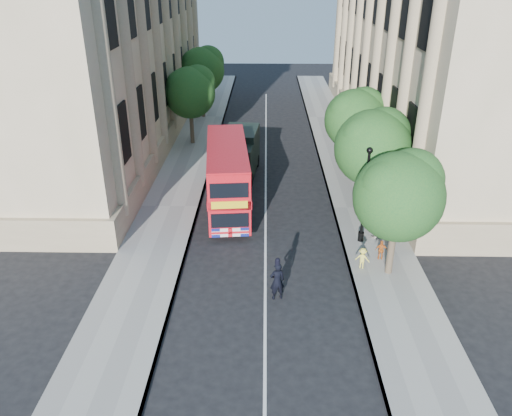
# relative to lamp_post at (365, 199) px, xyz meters

# --- Properties ---
(ground) EXTENTS (120.00, 120.00, 0.00)m
(ground) POSITION_rel_lamp_post_xyz_m (-5.00, -6.00, -2.51)
(ground) COLOR black
(ground) RESTS_ON ground
(pavement_right) EXTENTS (3.50, 80.00, 0.12)m
(pavement_right) POSITION_rel_lamp_post_xyz_m (0.75, 4.00, -2.45)
(pavement_right) COLOR gray
(pavement_right) RESTS_ON ground
(pavement_left) EXTENTS (3.50, 80.00, 0.12)m
(pavement_left) POSITION_rel_lamp_post_xyz_m (-10.75, 4.00, -2.45)
(pavement_left) COLOR gray
(pavement_left) RESTS_ON ground
(building_right) EXTENTS (12.00, 38.00, 18.00)m
(building_right) POSITION_rel_lamp_post_xyz_m (8.80, 18.00, 6.49)
(building_right) COLOR tan
(building_right) RESTS_ON ground
(building_left) EXTENTS (12.00, 38.00, 18.00)m
(building_left) POSITION_rel_lamp_post_xyz_m (-18.80, 18.00, 6.49)
(building_left) COLOR tan
(building_left) RESTS_ON ground
(tree_right_near) EXTENTS (4.00, 4.00, 6.08)m
(tree_right_near) POSITION_rel_lamp_post_xyz_m (0.84, -2.97, 1.74)
(tree_right_near) COLOR #473828
(tree_right_near) RESTS_ON ground
(tree_right_mid) EXTENTS (4.20, 4.20, 6.37)m
(tree_right_mid) POSITION_rel_lamp_post_xyz_m (0.84, 3.03, 1.93)
(tree_right_mid) COLOR #473828
(tree_right_mid) RESTS_ON ground
(tree_right_far) EXTENTS (4.00, 4.00, 6.15)m
(tree_right_far) POSITION_rel_lamp_post_xyz_m (0.84, 9.03, 1.80)
(tree_right_far) COLOR #473828
(tree_right_far) RESTS_ON ground
(tree_left_far) EXTENTS (4.00, 4.00, 6.30)m
(tree_left_far) POSITION_rel_lamp_post_xyz_m (-10.96, 16.03, 1.93)
(tree_left_far) COLOR #473828
(tree_left_far) RESTS_ON ground
(tree_left_back) EXTENTS (4.20, 4.20, 6.65)m
(tree_left_back) POSITION_rel_lamp_post_xyz_m (-10.96, 24.03, 2.20)
(tree_left_back) COLOR #473828
(tree_left_back) RESTS_ON ground
(lamp_post) EXTENTS (0.32, 0.32, 5.16)m
(lamp_post) POSITION_rel_lamp_post_xyz_m (0.00, 0.00, 0.00)
(lamp_post) COLOR black
(lamp_post) RESTS_ON pavement_right
(double_decker_bus) EXTENTS (3.01, 8.59, 3.89)m
(double_decker_bus) POSITION_rel_lamp_post_xyz_m (-7.24, 3.94, -0.36)
(double_decker_bus) COLOR red
(double_decker_bus) RESTS_ON ground
(box_van) EXTENTS (2.70, 5.57, 3.08)m
(box_van) POSITION_rel_lamp_post_xyz_m (-6.81, 9.27, -1.00)
(box_van) COLOR black
(box_van) RESTS_ON ground
(police_constable) EXTENTS (0.75, 0.59, 1.79)m
(police_constable) POSITION_rel_lamp_post_xyz_m (-4.49, -5.00, -1.61)
(police_constable) COLOR black
(police_constable) RESTS_ON ground
(woman_pedestrian) EXTENTS (0.88, 0.71, 1.74)m
(woman_pedestrian) POSITION_rel_lamp_post_xyz_m (0.88, 0.40, -1.52)
(woman_pedestrian) COLOR beige
(woman_pedestrian) RESTS_ON pavement_right
(child_a) EXTENTS (0.63, 0.31, 1.03)m
(child_a) POSITION_rel_lamp_post_xyz_m (0.67, -1.84, -1.88)
(child_a) COLOR orange
(child_a) RESTS_ON pavement_right
(child_b) EXTENTS (0.78, 0.60, 1.06)m
(child_b) POSITION_rel_lamp_post_xyz_m (-0.39, -2.64, -1.86)
(child_b) COLOR #E1D64D
(child_b) RESTS_ON pavement_right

